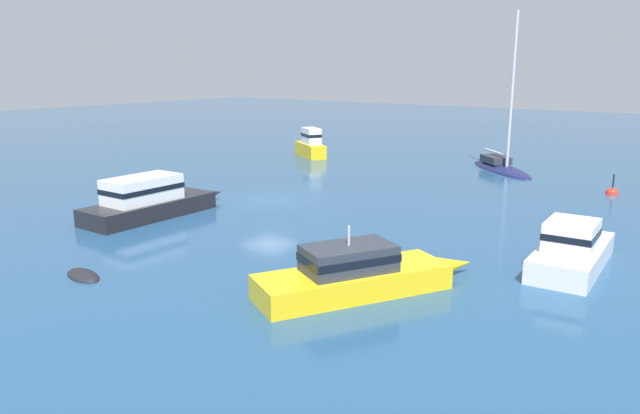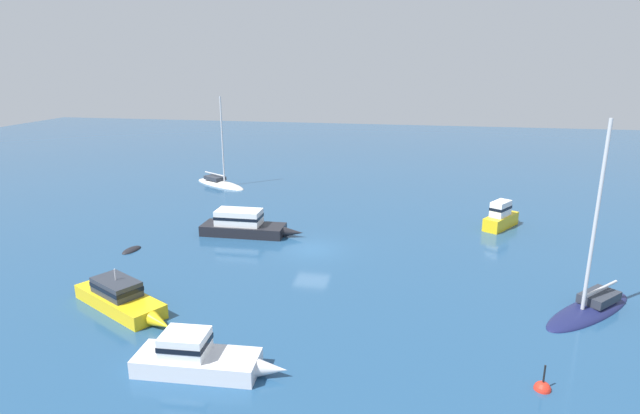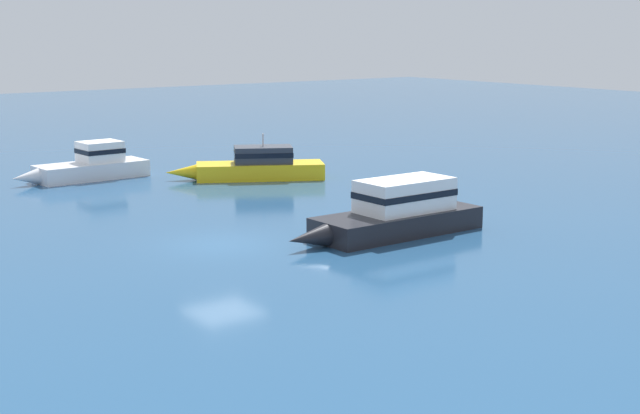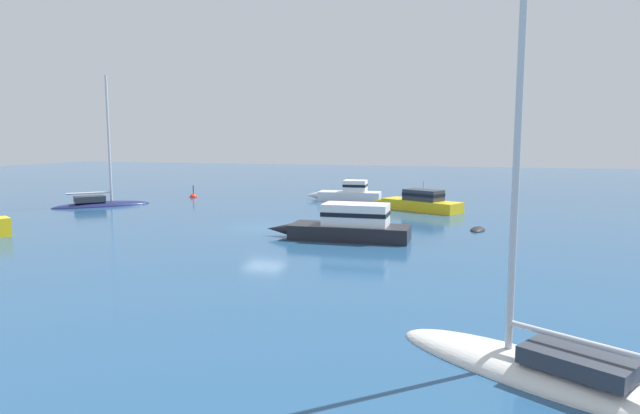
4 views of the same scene
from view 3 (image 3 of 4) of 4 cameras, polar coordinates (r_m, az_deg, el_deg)
name	(u,v)px [view 3 (image 3 of 4)]	position (r m, az deg, el deg)	size (l,w,h in m)	color
ground_plane	(222,244)	(32.08, -6.17, -2.36)	(160.00, 160.00, 0.00)	navy
cabin_cruiser	(90,165)	(47.08, -14.30, 2.55)	(2.33, 6.93, 1.87)	white
motor_cruiser	(256,166)	(45.80, -4.05, 2.61)	(5.03, 7.63, 2.30)	yellow
rib	(437,194)	(41.91, 7.41, 0.82)	(1.94, 1.12, 0.44)	black
powerboat	(396,212)	(33.45, 4.84, -0.31)	(2.46, 8.25, 2.03)	black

